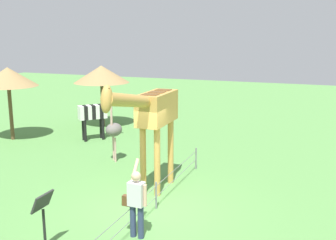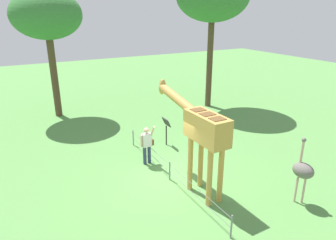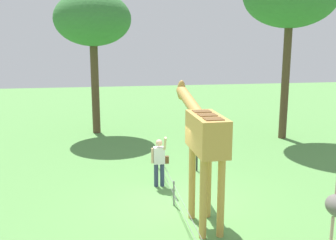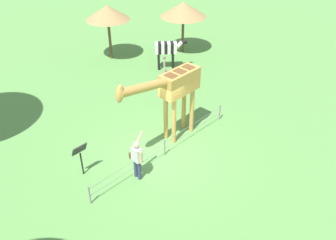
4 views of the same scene
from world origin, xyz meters
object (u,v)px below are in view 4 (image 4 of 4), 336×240
Objects in this scene: giraffe at (173,88)px; info_sign at (80,153)px; visitor at (137,158)px; shade_hut_far at (107,13)px; shade_hut_near at (183,9)px; zebra at (167,49)px; ostrich at (167,76)px.

giraffe reaches higher than info_sign.
shade_hut_far reaches higher than visitor.
shade_hut_far is 10.44m from info_sign.
giraffe is at bearing 39.56° from shade_hut_near.
shade_hut_far reaches higher than zebra.
giraffe is 8.84m from shade_hut_far.
info_sign is (8.47, 3.95, -0.21)m from zebra.
shade_hut_far is (-1.10, -5.71, 1.58)m from ostrich.
giraffe is at bearing 48.71° from ostrich.
zebra is 3.32m from ostrich.
ostrich is 0.71× the size of shade_hut_far.
ostrich is at bearing -146.18° from visitor.
visitor reaches higher than zebra.
shade_hut_near is at bearing 147.65° from shade_hut_far.
info_sign is (3.88, -0.83, -1.38)m from giraffe.
giraffe is 3.07m from visitor.
giraffe is 2.40× the size of zebra.
zebra is (-4.59, -4.79, -1.16)m from giraffe.
shade_hut_near is (-4.86, -3.33, 1.44)m from ostrich.
zebra is (-7.21, -5.52, 0.26)m from visitor.
zebra is 0.74× the size of ostrich.
giraffe is at bearing 167.92° from info_sign.
zebra is at bearing 22.84° from shade_hut_near.
ostrich is at bearing -164.71° from info_sign.
giraffe is 6.73m from zebra.
giraffe is 3.51m from ostrich.
shade_hut_near is at bearing -157.16° from zebra.
visitor is 1.33× the size of info_sign.
zebra is at bearing -142.58° from visitor.
giraffe reaches higher than shade_hut_far.
visitor is 9.08m from zebra.
info_sign is (10.93, 4.99, -1.67)m from shade_hut_near.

